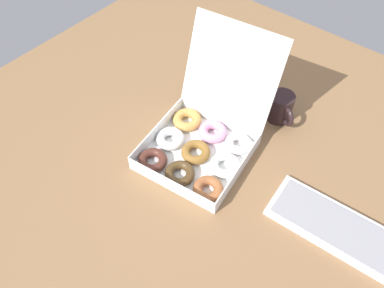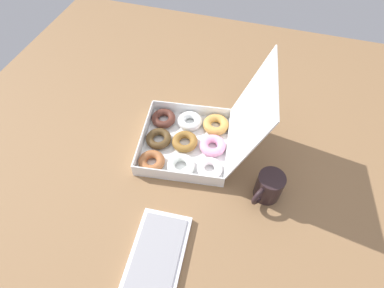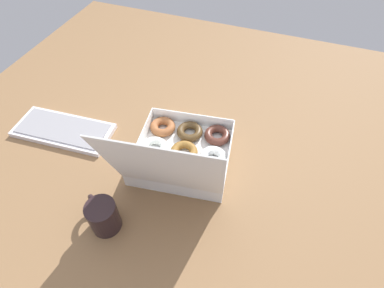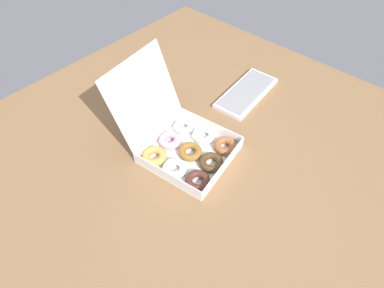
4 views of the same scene
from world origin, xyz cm
name	(u,v)px [view 2 (image 2 of 4)]	position (x,y,z in cm)	size (l,w,h in cm)	color
ground_plane	(178,152)	(0.00, 0.00, -1.00)	(180.00, 180.00, 2.00)	olive
donut_box	(192,139)	(-3.74, 4.34, 3.87)	(36.13, 44.95, 34.64)	white
keyboard	(152,273)	(42.01, 6.38, 1.06)	(36.39, 17.51, 2.20)	white
coffee_mug	(268,187)	(8.79, 32.73, 5.26)	(11.57, 8.97, 10.25)	black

